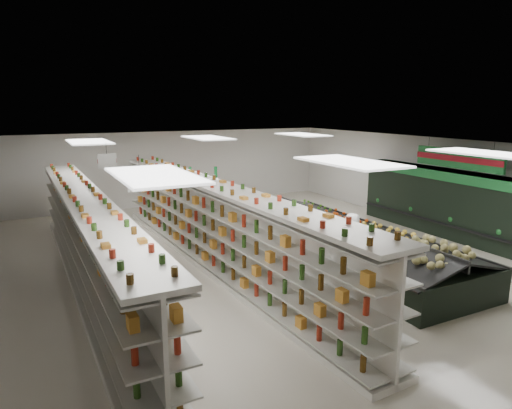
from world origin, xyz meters
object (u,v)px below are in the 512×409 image
shopper_background (94,222)px  shopper_main (349,254)px  gondola_left (88,245)px  soda_endcap (204,192)px  gondola_center (214,229)px  produce_island (349,242)px

shopper_background → shopper_main: bearing=-151.2°
gondola_left → soda_endcap: gondola_left is taller
gondola_center → produce_island: gondola_center is taller
shopper_background → produce_island: bearing=-133.1°
produce_island → shopper_main: 2.44m
gondola_center → soda_endcap: gondola_center is taller
shopper_main → gondola_left: bearing=-38.2°
shopper_main → shopper_background: shopper_main is taller
soda_endcap → shopper_background: shopper_background is taller
gondola_center → soda_endcap: bearing=69.1°
gondola_left → produce_island: size_ratio=1.62×
produce_island → gondola_left: bearing=168.2°
gondola_left → shopper_main: size_ratio=6.57×
gondola_left → gondola_center: 3.20m
gondola_left → soda_endcap: bearing=48.0°
soda_endcap → gondola_left: bearing=-131.1°
shopper_main → shopper_background: size_ratio=1.09×
gondola_left → shopper_background: gondola_left is taller
shopper_background → gondola_center: bearing=-145.7°
produce_island → shopper_background: bearing=146.1°
produce_island → gondola_center: bearing=159.3°
produce_island → shopper_main: size_ratio=4.05×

